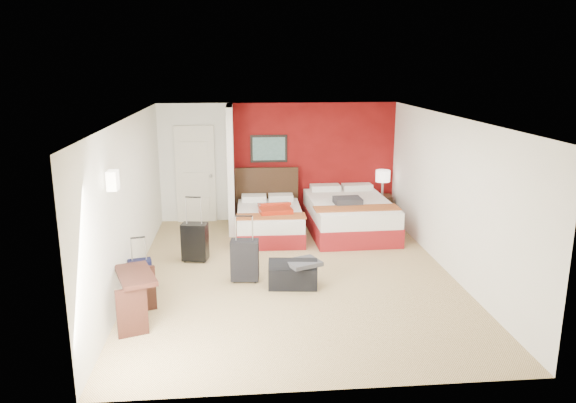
{
  "coord_description": "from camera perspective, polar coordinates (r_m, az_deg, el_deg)",
  "views": [
    {
      "loc": [
        -0.84,
        -8.19,
        3.28
      ],
      "look_at": [
        -0.02,
        0.8,
        1.0
      ],
      "focal_mm": 34.04,
      "sensor_mm": 36.0,
      "label": 1
    }
  ],
  "objects": [
    {
      "name": "ground",
      "position": [
        8.86,
        0.58,
        -7.55
      ],
      "size": [
        6.5,
        6.5,
        0.0
      ],
      "primitive_type": "plane",
      "color": "tan",
      "rests_on": "ground"
    },
    {
      "name": "desk",
      "position": [
        7.41,
        -15.49,
        -9.71
      ],
      "size": [
        0.67,
        0.92,
        0.69
      ],
      "primitive_type": "cube",
      "rotation": [
        0.0,
        0.0,
        0.34
      ],
      "color": "#321610",
      "rests_on": "ground"
    },
    {
      "name": "suitcase_black",
      "position": [
        9.44,
        -9.68,
        -4.31
      ],
      "size": [
        0.47,
        0.34,
        0.64
      ],
      "primitive_type": "cube",
      "rotation": [
        0.0,
        0.0,
        -0.18
      ],
      "color": "black",
      "rests_on": "ground"
    },
    {
      "name": "room_walls",
      "position": [
        9.84,
        -8.42,
        2.15
      ],
      "size": [
        5.02,
        6.52,
        2.5
      ],
      "color": "white",
      "rests_on": "ground"
    },
    {
      "name": "nightstand",
      "position": [
        11.89,
        9.74,
        -0.65
      ],
      "size": [
        0.45,
        0.45,
        0.56
      ],
      "primitive_type": "cube",
      "rotation": [
        0.0,
        0.0,
        -0.14
      ],
      "color": "black",
      "rests_on": "ground"
    },
    {
      "name": "duffel_bag",
      "position": [
        8.31,
        0.52,
        -7.71
      ],
      "size": [
        0.76,
        0.46,
        0.37
      ],
      "primitive_type": "cube",
      "rotation": [
        0.0,
        0.0,
        -0.11
      ],
      "color": "black",
      "rests_on": "ground"
    },
    {
      "name": "entry_door",
      "position": [
        11.65,
        -9.63,
        2.81
      ],
      "size": [
        0.82,
        0.06,
        2.05
      ],
      "primitive_type": "cube",
      "color": "silver",
      "rests_on": "ground"
    },
    {
      "name": "suitcase_charcoal",
      "position": [
        8.5,
        -4.54,
        -6.28
      ],
      "size": [
        0.45,
        0.3,
        0.63
      ],
      "primitive_type": "cube",
      "rotation": [
        0.0,
        0.0,
        -0.1
      ],
      "color": "black",
      "rests_on": "ground"
    },
    {
      "name": "suitcase_navy",
      "position": [
        8.4,
        -15.16,
        -7.61
      ],
      "size": [
        0.37,
        0.28,
        0.46
      ],
      "primitive_type": "cube",
      "rotation": [
        0.0,
        0.0,
        0.24
      ],
      "color": "black",
      "rests_on": "ground"
    },
    {
      "name": "bed_right",
      "position": [
        10.93,
        6.4,
        -1.55
      ],
      "size": [
        1.62,
        2.27,
        0.67
      ],
      "primitive_type": "cube",
      "rotation": [
        0.0,
        0.0,
        0.03
      ],
      "color": "silver",
      "rests_on": "ground"
    },
    {
      "name": "red_suitcase_open",
      "position": [
        10.49,
        -1.38,
        -0.68
      ],
      "size": [
        0.7,
        0.9,
        0.1
      ],
      "primitive_type": "cube",
      "rotation": [
        0.0,
        0.0,
        0.12
      ],
      "color": "#A3210D",
      "rests_on": "bed_left"
    },
    {
      "name": "red_accent_panel",
      "position": [
        11.71,
        2.65,
        4.18
      ],
      "size": [
        3.5,
        0.04,
        2.5
      ],
      "primitive_type": "cube",
      "color": "maroon",
      "rests_on": "ground"
    },
    {
      "name": "bed_left",
      "position": [
        10.67,
        -1.94,
        -2.23
      ],
      "size": [
        1.3,
        1.82,
        0.54
      ],
      "primitive_type": "cube",
      "rotation": [
        0.0,
        0.0,
        -0.02
      ],
      "color": "white",
      "rests_on": "ground"
    },
    {
      "name": "table_lamp",
      "position": [
        11.77,
        9.85,
        1.93
      ],
      "size": [
        0.37,
        0.37,
        0.54
      ],
      "primitive_type": "cylinder",
      "rotation": [
        0.0,
        0.0,
        -0.27
      ],
      "color": "silver",
      "rests_on": "nightstand"
    },
    {
      "name": "jacket_draped",
      "position": [
        8.2,
        1.61,
        -6.4
      ],
      "size": [
        0.59,
        0.55,
        0.06
      ],
      "primitive_type": "cube",
      "rotation": [
        0.0,
        0.0,
        0.4
      ],
      "color": "#3E3E43",
      "rests_on": "duffel_bag"
    },
    {
      "name": "jacket_bundle",
      "position": [
        10.53,
        6.25,
        0.07
      ],
      "size": [
        0.53,
        0.43,
        0.12
      ],
      "primitive_type": "cube",
      "rotation": [
        0.0,
        0.0,
        0.05
      ],
      "color": "#343439",
      "rests_on": "bed_right"
    },
    {
      "name": "partition_wall",
      "position": [
        10.99,
        -6.0,
        3.45
      ],
      "size": [
        0.12,
        1.2,
        2.5
      ],
      "primitive_type": "cube",
      "color": "silver",
      "rests_on": "ground"
    }
  ]
}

